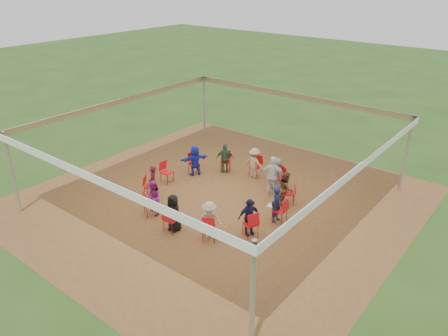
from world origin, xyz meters
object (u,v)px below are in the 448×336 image
Objects in this scene: person_seated_0 at (277,204)px; chair_9 at (171,219)px; chair_0 at (280,211)px; chair_8 at (150,204)px; cable_coil at (250,203)px; person_seated_2 at (277,173)px; person_seated_8 at (174,213)px; person_seated_9 at (210,220)px; person_seated_5 at (195,161)px; chair_5 at (194,164)px; person_seated_6 at (153,182)px; person_seated_7 at (153,198)px; chair_6 at (167,172)px; chair_7 at (150,187)px; chair_11 at (250,224)px; person_seated_4 at (225,159)px; chair_1 at (289,193)px; chair_3 at (256,166)px; person_seated_3 at (254,163)px; chair_4 at (226,162)px; standing_person at (273,176)px; person_seated_1 at (286,188)px; chair_10 at (209,227)px; chair_2 at (279,177)px; person_seated_10 at (249,217)px; laptop at (273,204)px.

chair_9 is at bearing 136.37° from person_seated_0.
chair_8 is at bearing 120.00° from chair_0.
chair_9 is at bearing -106.83° from cable_coil.
chair_8 is 0.70× the size of person_seated_2.
person_seated_8 and person_seated_9 have the same top height.
person_seated_5 reaches higher than chair_8.
chair_0 is at bearing 105.00° from chair_5.
cable_coil is at bearing 106.58° from chair_5.
person_seated_6 is 1.27m from person_seated_7.
chair_8 is (1.09, -3.46, 0.00)m from chair_5.
person_seated_5 is at bearing 150.00° from person_seated_6.
person_seated_8 reaches higher than chair_6.
chair_11 is (4.44, 0.20, 0.00)m from chair_7.
chair_7 is (0.11, -2.56, 0.00)m from chair_5.
chair_1 is at bearing 136.37° from person_seated_4.
person_seated_8 is at bearing 60.00° from person_seated_5.
person_seated_3 reaches higher than chair_3.
chair_3 is 5.13m from chair_9.
chair_4 and chair_6 have the same top height.
person_seated_9 is at bearing 150.00° from person_seated_0.
standing_person reaches higher than person_seated_6.
person_seated_1 is (-0.22, 2.50, 0.20)m from chair_11.
person_seated_1 is 4.24m from person_seated_8.
chair_6 is 3.55m from person_seated_8.
person_seated_7 is at bearing 15.00° from person_seated_6.
chair_10 is 0.70× the size of person_seated_7.
chair_6 is at bearing 152.37° from person_seated_7.
chair_7 is at bearing 19.99° from standing_person.
person_seated_9 is at bearing 15.00° from person_seated_8.
chair_7 is 2.52m from person_seated_5.
chair_0 is at bearing 165.00° from chair_1.
person_seated_6 is (-1.95, -3.88, 0.20)m from chair_3.
chair_2 is 0.70× the size of person_seated_0.
chair_1 is 4.96m from chair_6.
person_seated_10 is at bearing 30.00° from person_seated_8.
person_seated_1 is 0.81m from standing_person.
person_seated_2 and person_seated_7 have the same top height.
chair_8 and chair_9 have the same top height.
chair_3 is 4.96m from chair_10.
chair_4 is (-3.54, 0.78, 0.00)m from chair_1.
chair_7 is 0.57× the size of standing_person.
chair_0 is 1.00× the size of chair_8.
person_seated_5 is (-3.30, -1.04, 0.00)m from person_seated_2.
person_seated_4 reaches higher than chair_11.
chair_1 is 5.13m from chair_7.
chair_9 is (-2.05, -3.95, 0.00)m from chair_1.
person_seated_5 reaches higher than chair_10.
person_seated_10 reaches higher than chair_10.
chair_2 is 4.85m from person_seated_8.
chair_10 is 2.44m from laptop.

